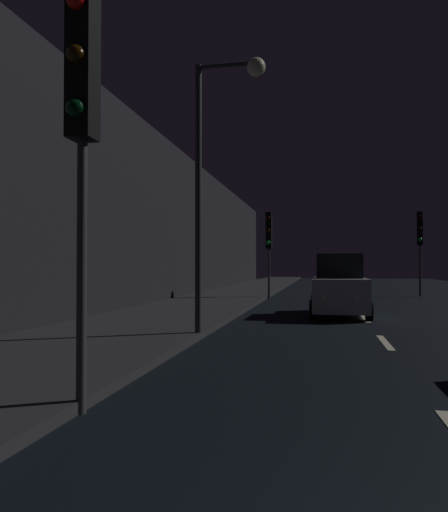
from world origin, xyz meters
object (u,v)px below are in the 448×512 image
at_px(traffic_light_far_right, 420,235).
at_px(car_approaching_headlights, 339,287).
at_px(traffic_light_near_left, 82,96).
at_px(streetlamp_overhead, 218,152).
at_px(traffic_light_far_left, 269,237).

xyz_separation_m(traffic_light_far_right, car_approaching_headlights, (-4.90, -11.91, -2.51)).
height_order(traffic_light_far_right, traffic_light_near_left, traffic_light_near_left).
bearing_deg(car_approaching_headlights, traffic_light_far_right, 157.63).
xyz_separation_m(traffic_light_near_left, car_approaching_headlights, (3.39, 12.25, -2.78)).
bearing_deg(traffic_light_far_right, car_approaching_headlights, -15.49).
bearing_deg(traffic_light_far_right, streetlamp_overhead, -16.68).
height_order(streetlamp_overhead, car_approaching_headlights, streetlamp_overhead).
height_order(traffic_light_near_left, streetlamp_overhead, streetlamp_overhead).
height_order(traffic_light_near_left, car_approaching_headlights, traffic_light_near_left).
bearing_deg(traffic_light_far_left, streetlamp_overhead, 3.65).
bearing_deg(traffic_light_near_left, traffic_light_far_left, 178.81).
xyz_separation_m(traffic_light_far_left, traffic_light_far_right, (8.19, 3.92, 0.23)).
xyz_separation_m(streetlamp_overhead, car_approaching_headlights, (3.00, 6.22, -3.47)).
distance_m(traffic_light_far_right, streetlamp_overhead, 19.80).
height_order(traffic_light_far_right, streetlamp_overhead, streetlamp_overhead).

